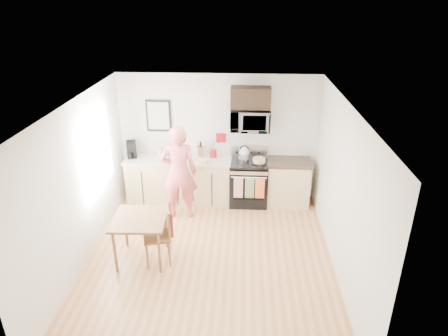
# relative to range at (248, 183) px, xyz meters

# --- Properties ---
(floor) EXTENTS (4.60, 4.60, 0.00)m
(floor) POSITION_rel_range_xyz_m (-0.63, -1.98, -0.44)
(floor) COLOR #A76D40
(floor) RESTS_ON ground
(back_wall) EXTENTS (4.00, 0.04, 2.60)m
(back_wall) POSITION_rel_range_xyz_m (-0.63, 0.32, 0.86)
(back_wall) COLOR silver
(back_wall) RESTS_ON floor
(front_wall) EXTENTS (4.00, 0.04, 2.60)m
(front_wall) POSITION_rel_range_xyz_m (-0.63, -4.28, 0.86)
(front_wall) COLOR silver
(front_wall) RESTS_ON floor
(left_wall) EXTENTS (0.04, 4.60, 2.60)m
(left_wall) POSITION_rel_range_xyz_m (-2.63, -1.98, 0.86)
(left_wall) COLOR silver
(left_wall) RESTS_ON floor
(right_wall) EXTENTS (0.04, 4.60, 2.60)m
(right_wall) POSITION_rel_range_xyz_m (1.37, -1.98, 0.86)
(right_wall) COLOR silver
(right_wall) RESTS_ON floor
(ceiling) EXTENTS (4.00, 4.60, 0.04)m
(ceiling) POSITION_rel_range_xyz_m (-0.63, -1.98, 2.16)
(ceiling) COLOR white
(ceiling) RESTS_ON back_wall
(window) EXTENTS (0.06, 1.40, 1.50)m
(window) POSITION_rel_range_xyz_m (-2.59, -1.18, 1.11)
(window) COLOR white
(window) RESTS_ON left_wall
(cabinet_left) EXTENTS (2.10, 0.60, 0.90)m
(cabinet_left) POSITION_rel_range_xyz_m (-1.43, 0.02, 0.01)
(cabinet_left) COLOR #C8B680
(cabinet_left) RESTS_ON floor
(countertop_left) EXTENTS (2.14, 0.64, 0.04)m
(countertop_left) POSITION_rel_range_xyz_m (-1.43, 0.02, 0.48)
(countertop_left) COLOR beige
(countertop_left) RESTS_ON cabinet_left
(cabinet_right) EXTENTS (0.84, 0.60, 0.90)m
(cabinet_right) POSITION_rel_range_xyz_m (0.80, 0.02, 0.01)
(cabinet_right) COLOR #C8B680
(cabinet_right) RESTS_ON floor
(countertop_right) EXTENTS (0.88, 0.64, 0.04)m
(countertop_right) POSITION_rel_range_xyz_m (0.80, 0.02, 0.48)
(countertop_right) COLOR black
(countertop_right) RESTS_ON cabinet_right
(range) EXTENTS (0.76, 0.70, 1.16)m
(range) POSITION_rel_range_xyz_m (0.00, 0.00, 0.00)
(range) COLOR black
(range) RESTS_ON floor
(microwave) EXTENTS (0.76, 0.51, 0.42)m
(microwave) POSITION_rel_range_xyz_m (-0.00, 0.10, 1.32)
(microwave) COLOR #B7B7BC
(microwave) RESTS_ON back_wall
(upper_cabinet) EXTENTS (0.76, 0.35, 0.40)m
(upper_cabinet) POSITION_rel_range_xyz_m (-0.00, 0.15, 1.74)
(upper_cabinet) COLOR black
(upper_cabinet) RESTS_ON back_wall
(wall_art) EXTENTS (0.50, 0.04, 0.65)m
(wall_art) POSITION_rel_range_xyz_m (-1.83, 0.30, 1.31)
(wall_art) COLOR black
(wall_art) RESTS_ON back_wall
(wall_trivet) EXTENTS (0.20, 0.02, 0.20)m
(wall_trivet) POSITION_rel_range_xyz_m (-0.58, 0.31, 0.86)
(wall_trivet) COLOR #AA0E15
(wall_trivet) RESTS_ON back_wall
(person) EXTENTS (0.72, 0.52, 1.86)m
(person) POSITION_rel_range_xyz_m (-1.32, -0.60, 0.49)
(person) COLOR #BA3336
(person) RESTS_ON floor
(dining_table) EXTENTS (0.83, 0.83, 0.78)m
(dining_table) POSITION_rel_range_xyz_m (-1.73, -2.01, 0.25)
(dining_table) COLOR brown
(dining_table) RESTS_ON floor
(chair) EXTENTS (0.55, 0.51, 0.98)m
(chair) POSITION_rel_range_xyz_m (-1.33, -2.02, 0.20)
(chair) COLOR brown
(chair) RESTS_ON floor
(knife_block) EXTENTS (0.14, 0.16, 0.22)m
(knife_block) POSITION_rel_range_xyz_m (-1.00, 0.17, 0.61)
(knife_block) COLOR brown
(knife_block) RESTS_ON countertop_left
(utensil_crock) EXTENTS (0.13, 0.13, 0.39)m
(utensil_crock) POSITION_rel_range_xyz_m (-0.72, 0.16, 0.66)
(utensil_crock) COLOR #AA0E15
(utensil_crock) RESTS_ON countertop_left
(fruit_bowl) EXTENTS (0.26, 0.26, 0.09)m
(fruit_bowl) POSITION_rel_range_xyz_m (-1.86, 0.21, 0.54)
(fruit_bowl) COLOR white
(fruit_bowl) RESTS_ON countertop_left
(milk_carton) EXTENTS (0.09, 0.09, 0.22)m
(milk_carton) POSITION_rel_range_xyz_m (-1.81, 0.10, 0.61)
(milk_carton) COLOR tan
(milk_carton) RESTS_ON countertop_left
(coffee_maker) EXTENTS (0.24, 0.30, 0.33)m
(coffee_maker) POSITION_rel_range_xyz_m (-2.38, 0.07, 0.66)
(coffee_maker) COLOR black
(coffee_maker) RESTS_ON countertop_left
(bread_bag) EXTENTS (0.29, 0.20, 0.10)m
(bread_bag) POSITION_rel_range_xyz_m (-0.94, -0.18, 0.55)
(bread_bag) COLOR #D9BD71
(bread_bag) RESTS_ON countertop_left
(cake) EXTENTS (0.30, 0.30, 0.10)m
(cake) POSITION_rel_range_xyz_m (0.20, -0.06, 0.54)
(cake) COLOR black
(cake) RESTS_ON range
(kettle) EXTENTS (0.21, 0.21, 0.27)m
(kettle) POSITION_rel_range_xyz_m (-0.10, 0.20, 0.60)
(kettle) COLOR white
(kettle) RESTS_ON range
(pot) EXTENTS (0.20, 0.35, 0.10)m
(pot) POSITION_rel_range_xyz_m (-0.12, -0.07, 0.54)
(pot) COLOR #B7B7BC
(pot) RESTS_ON range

